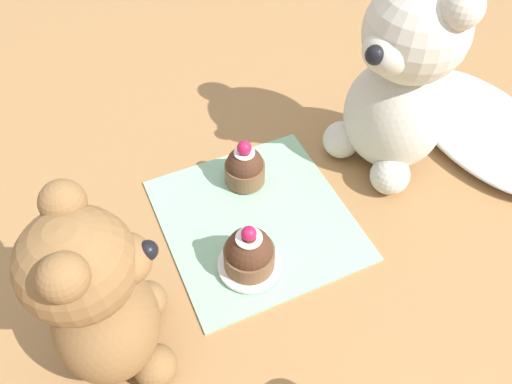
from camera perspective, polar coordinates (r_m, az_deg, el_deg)
ground_plane at (r=0.64m, az=0.00°, el=-3.21°), size 4.00×4.00×0.00m
knitted_placemat at (r=0.64m, az=0.00°, el=-3.05°), size 0.24×0.23×0.01m
tulle_cloth at (r=0.80m, az=24.50°, el=6.83°), size 0.29×0.17×0.03m
teddy_bear_cream at (r=0.65m, az=16.11°, el=11.82°), size 0.16×0.15×0.27m
teddy_bear_tan at (r=0.48m, az=-17.38°, el=-11.75°), size 0.13×0.12×0.23m
cupcake_near_cream_bear at (r=0.66m, az=-1.29°, el=2.86°), size 0.05×0.05×0.07m
saucer_plate at (r=0.59m, az=-0.75°, el=-8.27°), size 0.08×0.08×0.01m
cupcake_near_tan_bear at (r=0.57m, az=-0.78°, el=-6.93°), size 0.06×0.06×0.07m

